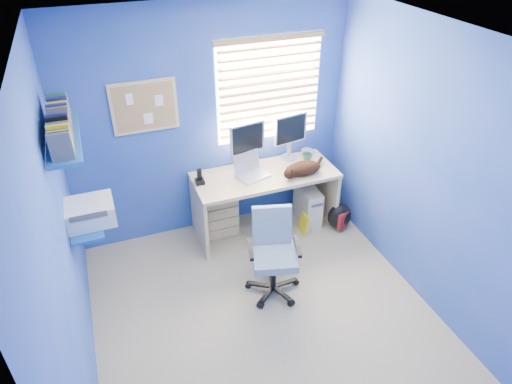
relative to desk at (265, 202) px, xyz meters
name	(u,v)px	position (x,y,z in m)	size (l,w,h in m)	color
floor	(266,317)	(-0.48, -1.26, -0.37)	(3.00, 3.20, 0.00)	tan
ceiling	(270,41)	(-0.48, -1.26, 2.13)	(3.00, 3.20, 0.00)	white
wall_back	(210,125)	(-0.48, 0.34, 0.88)	(3.00, 0.01, 2.50)	#1B4AA4
wall_front	(388,378)	(-0.48, -2.86, 0.88)	(3.00, 0.01, 2.50)	#1B4AA4
wall_left	(62,251)	(-1.98, -1.26, 0.88)	(0.01, 3.20, 2.50)	#1B4AA4
wall_right	(427,171)	(1.02, -1.26, 0.88)	(0.01, 3.20, 2.50)	#1B4AA4
desk	(265,202)	(0.00, 0.00, 0.00)	(1.56, 0.65, 0.74)	#C9B78B
laptop	(253,167)	(-0.14, 0.00, 0.48)	(0.33, 0.26, 0.22)	silver
monitor_left	(247,146)	(-0.14, 0.19, 0.64)	(0.40, 0.12, 0.54)	silver
monitor_right	(290,137)	(0.39, 0.23, 0.64)	(0.40, 0.12, 0.54)	silver
phone	(199,176)	(-0.71, 0.07, 0.45)	(0.09, 0.11, 0.17)	black
mug	(307,158)	(0.54, 0.09, 0.42)	(0.10, 0.09, 0.10)	#2F6453
cd_spindle	(307,152)	(0.61, 0.22, 0.41)	(0.13, 0.13, 0.07)	silver
cat	(303,168)	(0.38, -0.15, 0.44)	(0.40, 0.21, 0.14)	black
tower_pc	(308,204)	(0.53, -0.03, -0.14)	(0.19, 0.44, 0.45)	beige
drawer_boxes	(220,212)	(-0.49, 0.13, -0.10)	(0.35, 0.28, 0.54)	#CCB585
yellow_book	(304,224)	(0.39, -0.23, -0.25)	(0.03, 0.17, 0.24)	yellow
backpack	(339,216)	(0.81, -0.30, -0.21)	(0.28, 0.21, 0.33)	black
office_chair	(273,263)	(-0.28, -0.92, -0.05)	(0.61, 0.61, 0.86)	black
window_blinds	(270,90)	(0.17, 0.31, 1.18)	(1.15, 0.05, 1.10)	white
corkboard	(144,107)	(-1.13, 0.33, 1.18)	(0.64, 0.02, 0.52)	#C9B78B
wall_shelves	(74,171)	(-1.84, -0.51, 1.06)	(0.42, 0.90, 1.05)	#1D56A5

